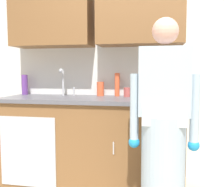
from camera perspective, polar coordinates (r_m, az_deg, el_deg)
The scene contains 13 objects.
kitchen_wall_with_uppers at distance 2.89m, azimuth 5.01°, elevation 10.14°, with size 4.80×0.44×2.70m.
counter_cabinet at distance 2.77m, azimuth -4.51°, elevation -11.08°, with size 1.90×0.62×0.90m.
countertop at distance 2.68m, azimuth -4.51°, elevation -1.35°, with size 1.96×0.66×0.04m, color #595960.
sink at distance 2.79m, azimuth -11.42°, elevation -1.06°, with size 0.50×0.36×0.35m.
person_at_sink at distance 2.00m, azimuth 11.70°, elevation -10.22°, with size 0.55×0.34×1.62m.
bottle_cleaner_spray at distance 2.83m, azimuth 1.19°, elevation 2.07°, with size 0.06×0.06×0.26m, color #E05933.
bottle_soap at distance 2.81m, azimuth 8.18°, elevation 1.47°, with size 0.06×0.06×0.21m, color #E05933.
bottle_water_tall at distance 3.20m, azimuth -19.37°, elevation 1.93°, with size 0.07×0.07×0.24m, color #66388C.
bottle_dish_liquid at distance 2.86m, azimuth -2.68°, elevation 1.08°, with size 0.08×0.08×0.16m, color #E05933.
bottle_water_short at distance 2.81m, azimuth 14.14°, elevation 1.09°, with size 0.07×0.07×0.18m, color #66388C.
cup_by_sink at distance 2.76m, azimuth 3.50°, elevation 0.32°, with size 0.08×0.08×0.10m, color #B24C47.
knife_on_counter at distance 2.59m, azimuth 12.80°, elevation -1.17°, with size 0.24×0.02×0.01m, color silver.
sponge at distance 2.42m, azimuth 8.10°, elevation -1.22°, with size 0.11×0.07×0.03m, color #4CBF4C.
Camera 1 is at (0.14, -1.87, 1.21)m, focal length 39.87 mm.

